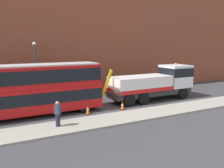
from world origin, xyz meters
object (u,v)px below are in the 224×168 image
(street_lamp, at_px, (35,67))
(traffic_cone_midway, at_px, (122,106))
(pedestrian_onlooker, at_px, (58,114))
(recovery_tow_truck, at_px, (155,83))
(traffic_cone_near_bus, at_px, (88,110))
(double_decker_bus, at_px, (32,88))

(street_lamp, bearing_deg, traffic_cone_midway, -48.12)
(pedestrian_onlooker, bearing_deg, traffic_cone_midway, -17.21)
(recovery_tow_truck, distance_m, street_lamp, 11.94)
(traffic_cone_near_bus, bearing_deg, traffic_cone_midway, -1.56)
(traffic_cone_midway, distance_m, street_lamp, 9.42)
(pedestrian_onlooker, bearing_deg, recovery_tow_truck, -16.52)
(pedestrian_onlooker, xyz_separation_m, traffic_cone_midway, (6.27, 2.10, -0.64))
(pedestrian_onlooker, height_order, traffic_cone_midway, pedestrian_onlooker)
(pedestrian_onlooker, relative_size, street_lamp, 0.29)
(recovery_tow_truck, distance_m, traffic_cone_near_bus, 8.35)
(double_decker_bus, distance_m, traffic_cone_near_bus, 4.69)
(double_decker_bus, bearing_deg, traffic_cone_midway, -14.51)
(recovery_tow_truck, height_order, double_decker_bus, double_decker_bus)
(double_decker_bus, bearing_deg, street_lamp, 75.30)
(traffic_cone_midway, bearing_deg, pedestrian_onlooker, -161.45)
(recovery_tow_truck, xyz_separation_m, traffic_cone_near_bus, (-8.05, -1.69, -1.42))
(traffic_cone_near_bus, distance_m, street_lamp, 7.73)
(traffic_cone_midway, height_order, street_lamp, street_lamp)
(double_decker_bus, bearing_deg, traffic_cone_near_bus, -23.70)
(double_decker_bus, height_order, pedestrian_onlooker, double_decker_bus)
(recovery_tow_truck, xyz_separation_m, pedestrian_onlooker, (-11.12, -3.88, -0.77))
(double_decker_bus, height_order, traffic_cone_near_bus, double_decker_bus)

